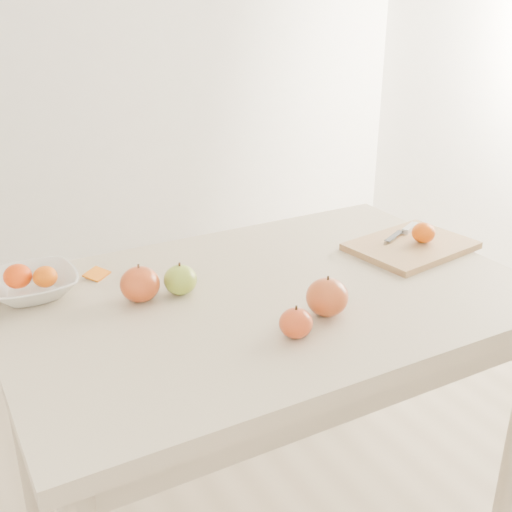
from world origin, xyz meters
TOP-DOWN VIEW (x-y plane):
  - table at (0.00, 0.00)m, footprint 1.20×0.80m
  - cutting_board at (0.47, 0.03)m, footprint 0.34×0.27m
  - board_tangerine at (0.50, 0.02)m, footprint 0.06×0.06m
  - fruit_bowl at (-0.48, 0.24)m, footprint 0.21×0.21m
  - bowl_tangerine_near at (-0.50, 0.25)m, footprint 0.06×0.06m
  - bowl_tangerine_far at (-0.45, 0.22)m, footprint 0.06×0.06m
  - orange_peel_a at (-0.32, 0.27)m, footprint 0.07×0.07m
  - orange_peel_b at (-0.25, 0.22)m, footprint 0.05×0.05m
  - paring_knife at (0.51, 0.10)m, footprint 0.16×0.08m
  - apple_green at (-0.18, 0.09)m, footprint 0.08×0.08m
  - apple_red_a at (-0.27, 0.10)m, footprint 0.09×0.09m
  - apple_red_c at (0.06, -0.16)m, footprint 0.09×0.09m
  - apple_red_e at (-0.05, -0.21)m, footprint 0.07×0.07m

SIDE VIEW (x-z plane):
  - table at x=0.00m, z-range 0.28..1.03m
  - orange_peel_a at x=-0.32m, z-range 0.75..0.76m
  - orange_peel_b at x=-0.25m, z-range 0.75..0.76m
  - cutting_board at x=0.47m, z-range 0.75..0.77m
  - paring_knife at x=0.51m, z-range 0.77..0.78m
  - fruit_bowl at x=-0.48m, z-range 0.75..0.80m
  - apple_red_e at x=-0.05m, z-range 0.75..0.81m
  - apple_green at x=-0.18m, z-range 0.75..0.82m
  - apple_red_a at x=-0.27m, z-range 0.75..0.83m
  - apple_red_c at x=0.06m, z-range 0.75..0.83m
  - board_tangerine at x=0.50m, z-range 0.77..0.82m
  - bowl_tangerine_far at x=-0.45m, z-range 0.77..0.82m
  - bowl_tangerine_near at x=-0.50m, z-range 0.77..0.83m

